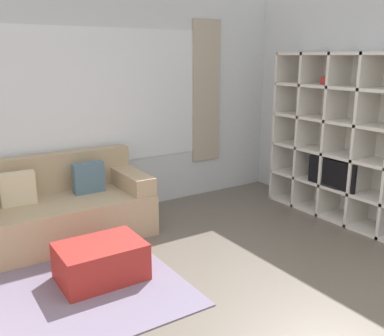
{
  "coord_description": "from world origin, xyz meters",
  "views": [
    {
      "loc": [
        -1.74,
        -1.69,
        1.93
      ],
      "look_at": [
        0.5,
        1.75,
        0.85
      ],
      "focal_mm": 40.0,
      "sensor_mm": 36.0,
      "label": 1
    }
  ],
  "objects": [
    {
      "name": "shelving_unit",
      "position": [
        2.5,
        1.44,
        0.98
      ],
      "size": [
        0.43,
        2.12,
        1.97
      ],
      "color": "silver",
      "rests_on": "ground_plane"
    },
    {
      "name": "wall_right",
      "position": [
        2.72,
        1.59,
        1.35
      ],
      "size": [
        0.07,
        4.39,
        2.7
      ],
      "primitive_type": "cube",
      "color": "silver",
      "rests_on": "ground_plane"
    },
    {
      "name": "area_rug",
      "position": [
        -1.19,
        1.72,
        0.01
      ],
      "size": [
        2.5,
        1.97,
        0.01
      ],
      "primitive_type": "cube",
      "color": "slate",
      "rests_on": "ground_plane"
    },
    {
      "name": "wall_back",
      "position": [
        0.0,
        3.22,
        1.36
      ],
      "size": [
        6.58,
        0.11,
        2.7
      ],
      "color": "silver",
      "rests_on": "ground_plane"
    },
    {
      "name": "ottoman",
      "position": [
        -0.54,
        1.63,
        0.17
      ],
      "size": [
        0.73,
        0.53,
        0.34
      ],
      "color": "#A82823",
      "rests_on": "ground_plane"
    },
    {
      "name": "couch_main",
      "position": [
        -0.6,
        2.72,
        0.32
      ],
      "size": [
        1.93,
        0.91,
        0.88
      ],
      "color": "tan",
      "rests_on": "ground_plane"
    }
  ]
}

